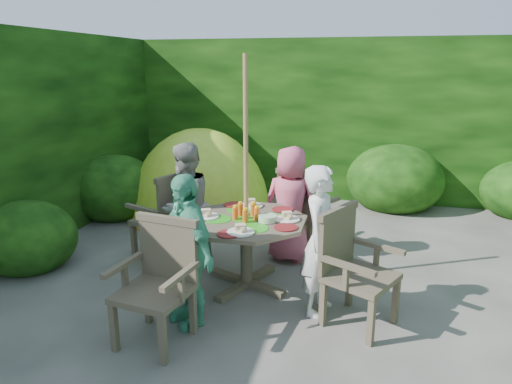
% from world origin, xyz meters
% --- Properties ---
extents(ground, '(60.00, 60.00, 0.00)m').
position_xyz_m(ground, '(0.00, 0.00, 0.00)').
color(ground, '#45433E').
rests_on(ground, ground).
extents(hedge_enclosure, '(9.00, 9.00, 2.50)m').
position_xyz_m(hedge_enclosure, '(0.00, 1.33, 1.25)').
color(hedge_enclosure, black).
rests_on(hedge_enclosure, ground).
extents(patio_table, '(1.57, 1.57, 0.84)m').
position_xyz_m(patio_table, '(-0.93, 0.29, 0.59)').
color(patio_table, '#3F3729').
rests_on(patio_table, ground).
extents(parasol_pole, '(0.06, 0.06, 2.20)m').
position_xyz_m(parasol_pole, '(-0.94, 0.30, 1.10)').
color(parasol_pole, olive).
rests_on(parasol_pole, ground).
extents(garden_chair_right, '(0.70, 0.73, 0.94)m').
position_xyz_m(garden_chair_right, '(0.08, -0.12, 0.50)').
color(garden_chair_right, '#3F3729').
rests_on(garden_chair_right, ground).
extents(garden_chair_left, '(0.68, 0.72, 0.96)m').
position_xyz_m(garden_chair_left, '(-1.95, 0.72, 0.51)').
color(garden_chair_left, '#3F3729').
rests_on(garden_chair_left, ground).
extents(garden_chair_back, '(0.73, 0.71, 0.93)m').
position_xyz_m(garden_chair_back, '(-0.53, 1.31, 0.50)').
color(garden_chair_back, '#3F3729').
rests_on(garden_chair_back, ground).
extents(garden_chair_front, '(0.63, 0.58, 0.93)m').
position_xyz_m(garden_chair_front, '(-1.38, -0.71, 0.50)').
color(garden_chair_front, '#3F3729').
rests_on(garden_chair_front, ground).
extents(child_right, '(0.40, 0.53, 1.31)m').
position_xyz_m(child_right, '(-0.20, -0.01, 0.66)').
color(child_right, silver).
rests_on(child_right, ground).
extents(child_left, '(0.67, 0.77, 1.34)m').
position_xyz_m(child_left, '(-1.67, 0.60, 0.67)').
color(child_left, gray).
rests_on(child_left, ground).
extents(child_back, '(0.69, 0.51, 1.28)m').
position_xyz_m(child_back, '(-0.63, 1.03, 0.64)').
color(child_back, '#D15675').
rests_on(child_back, ground).
extents(child_front, '(0.78, 0.73, 1.29)m').
position_xyz_m(child_front, '(-1.24, -0.44, 0.64)').
color(child_front, '#46A47D').
rests_on(child_front, ground).
extents(dome_tent, '(2.53, 2.53, 2.48)m').
position_xyz_m(dome_tent, '(-2.18, 2.39, 0.00)').
color(dome_tent, '#A7C325').
rests_on(dome_tent, ground).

